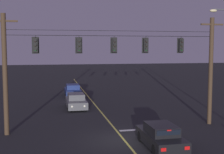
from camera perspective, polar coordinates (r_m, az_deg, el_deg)
ground_plane at (r=19.84m, az=2.27°, el=-11.55°), size 180.00×180.00×0.00m
lane_centre_stripe at (r=28.19m, az=-2.07°, el=-6.43°), size 0.14×60.00×0.01m
stop_bar_paint at (r=22.37m, az=5.69°, el=-9.60°), size 3.40×0.36×0.01m
signal_span_assembly at (r=21.76m, az=0.53°, el=1.12°), size 16.58×0.32×8.02m
traffic_light_leftmost at (r=21.20m, az=-13.95°, el=5.72°), size 0.48×0.41×1.22m
traffic_light_left_inner at (r=21.29m, az=-6.10°, el=5.85°), size 0.48×0.41×1.22m
traffic_light_centre at (r=21.67m, az=0.43°, el=5.87°), size 0.48×0.41×1.22m
traffic_light_right_inner at (r=22.27m, az=6.27°, el=5.83°), size 0.48×0.41×1.22m
traffic_light_rightmost at (r=23.24m, az=12.63°, el=5.71°), size 0.48×0.41×1.22m
car_waiting_near_lane at (r=18.49m, az=8.96°, el=-10.79°), size 1.80×4.33×1.39m
car_oncoming_lead at (r=30.03m, az=-6.63°, el=-4.48°), size 1.80×4.42×1.39m
car_oncoming_trailing at (r=37.47m, az=-7.24°, el=-2.51°), size 1.80×4.42×1.39m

